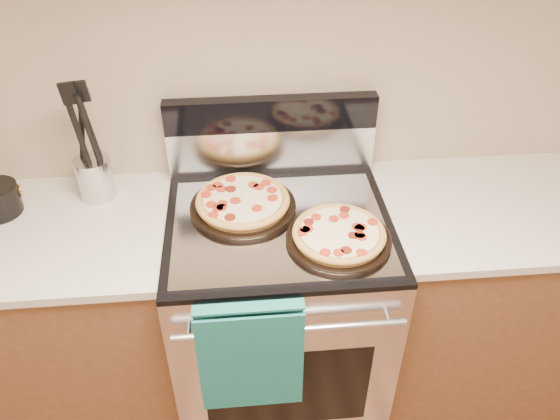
{
  "coord_description": "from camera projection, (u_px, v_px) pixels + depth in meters",
  "views": [
    {
      "loc": [
        -0.13,
        0.22,
        2.06
      ],
      "look_at": [
        -0.01,
        1.55,
        1.04
      ],
      "focal_mm": 35.0,
      "sensor_mm": 36.0,
      "label": 1
    }
  ],
  "objects": [
    {
      "name": "countertop_left",
      "position": [
        15.0,
        236.0,
        1.81
      ],
      "size": [
        1.02,
        0.64,
        0.03
      ],
      "primitive_type": "cube",
      "color": "beige",
      "rests_on": "cabinet_left"
    },
    {
      "name": "cabinet_left",
      "position": [
        50.0,
        327.0,
        2.09
      ],
      "size": [
        1.0,
        0.62,
        0.88
      ],
      "primitive_type": "cube",
      "color": "brown",
      "rests_on": "ground"
    },
    {
      "name": "backsplash_upper",
      "position": [
        271.0,
        114.0,
        1.94
      ],
      "size": [
        0.76,
        0.06,
        0.12
      ],
      "primitive_type": "cube",
      "color": "black",
      "rests_on": "backsplash_lower"
    },
    {
      "name": "oven_handle",
      "position": [
        290.0,
        330.0,
        1.61
      ],
      "size": [
        0.7,
        0.03,
        0.03
      ],
      "primitive_type": "cylinder",
      "rotation": [
        0.0,
        1.57,
        0.0
      ],
      "color": "silver",
      "rests_on": "range_body"
    },
    {
      "name": "dish_towel",
      "position": [
        251.0,
        355.0,
        1.67
      ],
      "size": [
        0.32,
        0.05,
        0.42
      ],
      "primitive_type": null,
      "color": "#177662",
      "rests_on": "oven_handle"
    },
    {
      "name": "backsplash_lower",
      "position": [
        271.0,
        150.0,
        2.03
      ],
      "size": [
        0.76,
        0.06,
        0.18
      ],
      "primitive_type": "cube",
      "color": "silver",
      "rests_on": "cooktop"
    },
    {
      "name": "countertop_right",
      "position": [
        524.0,
        207.0,
        1.94
      ],
      "size": [
        1.02,
        0.64,
        0.03
      ],
      "primitive_type": "cube",
      "color": "beige",
      "rests_on": "cabinet_right"
    },
    {
      "name": "foil_sheet",
      "position": [
        280.0,
        225.0,
        1.81
      ],
      "size": [
        0.7,
        0.55,
        0.01
      ],
      "primitive_type": "cube",
      "color": "gray",
      "rests_on": "cooktop"
    },
    {
      "name": "pepperoni_pizza_back",
      "position": [
        243.0,
        203.0,
        1.87
      ],
      "size": [
        0.46,
        0.46,
        0.05
      ],
      "primitive_type": null,
      "rotation": [
        0.0,
        0.0,
        -0.36
      ],
      "color": "#BD8239",
      "rests_on": "foil_sheet"
    },
    {
      "name": "range_body",
      "position": [
        279.0,
        315.0,
        2.12
      ],
      "size": [
        0.76,
        0.68,
        0.9
      ],
      "primitive_type": "cube",
      "color": "#B7B7BC",
      "rests_on": "ground"
    },
    {
      "name": "pepperoni_pizza_front",
      "position": [
        339.0,
        235.0,
        1.73
      ],
      "size": [
        0.34,
        0.34,
        0.04
      ],
      "primitive_type": null,
      "rotation": [
        0.0,
        0.0,
        0.03
      ],
      "color": "#BD8239",
      "rests_on": "foil_sheet"
    },
    {
      "name": "cabinet_right",
      "position": [
        494.0,
        296.0,
        2.22
      ],
      "size": [
        1.0,
        0.62,
        0.88
      ],
      "primitive_type": "cube",
      "color": "brown",
      "rests_on": "ground"
    },
    {
      "name": "cooktop",
      "position": [
        279.0,
        223.0,
        1.84
      ],
      "size": [
        0.76,
        0.68,
        0.02
      ],
      "primitive_type": "cube",
      "color": "black",
      "rests_on": "range_body"
    },
    {
      "name": "utensil_crock",
      "position": [
        95.0,
        178.0,
        1.92
      ],
      "size": [
        0.14,
        0.14,
        0.15
      ],
      "primitive_type": "cylinder",
      "rotation": [
        0.0,
        0.0,
        0.16
      ],
      "color": "silver",
      "rests_on": "countertop_left"
    },
    {
      "name": "oven_window",
      "position": [
        288.0,
        389.0,
        1.86
      ],
      "size": [
        0.56,
        0.01,
        0.4
      ],
      "primitive_type": "cube",
      "color": "black",
      "rests_on": "range_body"
    },
    {
      "name": "wall_back",
      "position": [
        269.0,
        58.0,
        1.85
      ],
      "size": [
        4.0,
        0.0,
        4.0
      ],
      "primitive_type": "plane",
      "rotation": [
        1.57,
        0.0,
        0.0
      ],
      "color": "tan",
      "rests_on": "ground"
    }
  ]
}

